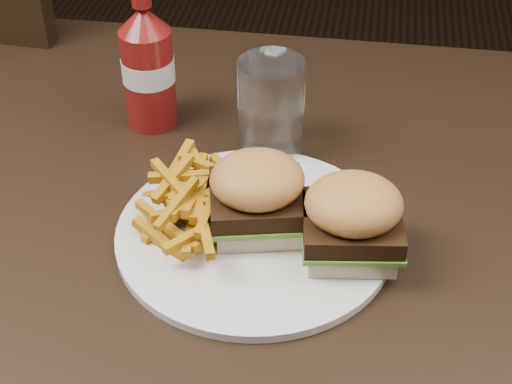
# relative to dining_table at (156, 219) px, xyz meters

# --- Properties ---
(dining_table) EXTENTS (1.20, 0.80, 0.04)m
(dining_table) POSITION_rel_dining_table_xyz_m (0.00, 0.00, 0.00)
(dining_table) COLOR black
(dining_table) RESTS_ON ground
(chair_far) EXTENTS (0.48, 0.48, 0.04)m
(chair_far) POSITION_rel_dining_table_xyz_m (-0.44, 0.54, -0.30)
(chair_far) COLOR black
(chair_far) RESTS_ON ground
(plate) EXTENTS (0.27, 0.27, 0.01)m
(plate) POSITION_rel_dining_table_xyz_m (0.11, -0.03, 0.03)
(plate) COLOR white
(plate) RESTS_ON dining_table
(sandwich_half_a) EXTENTS (0.10, 0.09, 0.02)m
(sandwich_half_a) POSITION_rel_dining_table_xyz_m (0.11, -0.03, 0.04)
(sandwich_half_a) COLOR beige
(sandwich_half_a) RESTS_ON plate
(sandwich_half_b) EXTENTS (0.09, 0.09, 0.02)m
(sandwich_half_b) POSITION_rel_dining_table_xyz_m (0.21, -0.05, 0.04)
(sandwich_half_b) COLOR beige
(sandwich_half_b) RESTS_ON plate
(fries_pile) EXTENTS (0.16, 0.16, 0.05)m
(fries_pile) POSITION_rel_dining_table_xyz_m (0.05, -0.03, 0.05)
(fries_pile) COLOR #B17000
(fries_pile) RESTS_ON plate
(ketchup_bottle) EXTENTS (0.07, 0.07, 0.12)m
(ketchup_bottle) POSITION_rel_dining_table_xyz_m (-0.04, 0.15, 0.08)
(ketchup_bottle) COLOR maroon
(ketchup_bottle) RESTS_ON dining_table
(tumbler) EXTENTS (0.09, 0.09, 0.12)m
(tumbler) POSITION_rel_dining_table_xyz_m (0.11, 0.12, 0.08)
(tumbler) COLOR white
(tumbler) RESTS_ON dining_table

